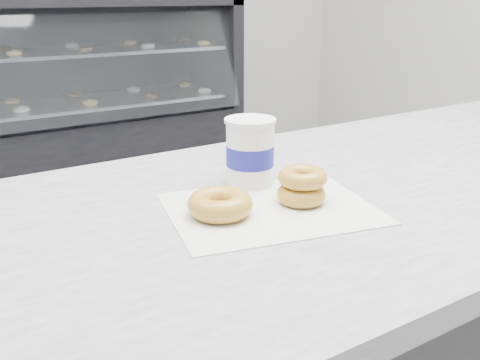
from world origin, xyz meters
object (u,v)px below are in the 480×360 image
object	(u,v)px
donut_single	(220,204)
donut_stack	(302,186)
coffee_cup	(250,151)
display_case	(52,119)

from	to	relation	value
donut_single	donut_stack	distance (m)	0.15
donut_single	coffee_cup	distance (m)	0.17
display_case	donut_single	distance (m)	2.79
display_case	coffee_cup	size ratio (longest dim) A/B	18.76
display_case	coffee_cup	bearing A→B (deg)	-94.84
display_case	donut_stack	size ratio (longest dim) A/B	20.56
donut_single	display_case	bearing A→B (deg)	82.75
donut_stack	coffee_cup	bearing A→B (deg)	100.57
donut_stack	donut_single	bearing A→B (deg)	170.26
display_case	donut_single	xyz separation A→B (m)	(-0.35, -2.73, 0.43)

